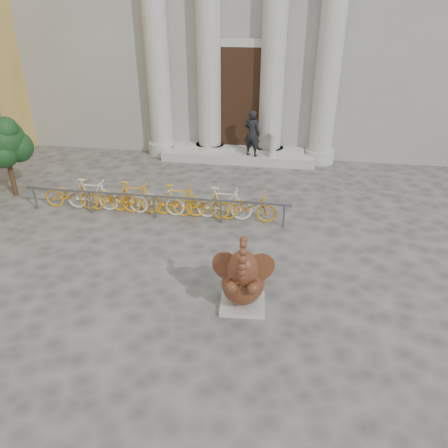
% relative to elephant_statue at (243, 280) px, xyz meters
% --- Properties ---
extents(ground, '(80.00, 80.00, 0.00)m').
position_rel_elephant_statue_xyz_m(ground, '(-1.31, -0.24, -0.68)').
color(ground, '#474442').
rests_on(ground, ground).
extents(entrance_steps, '(6.00, 1.20, 0.36)m').
position_rel_elephant_statue_xyz_m(entrance_steps, '(-1.31, 9.16, -0.50)').
color(entrance_steps, '#A8A59E').
rests_on(entrance_steps, ground).
extents(elephant_statue, '(1.26, 1.42, 1.88)m').
position_rel_elephant_statue_xyz_m(elephant_statue, '(0.00, 0.00, 0.00)').
color(elephant_statue, '#A8A59E').
rests_on(elephant_statue, ground).
extents(bike_rack, '(8.00, 0.53, 1.00)m').
position_rel_elephant_statue_xyz_m(bike_rack, '(-3.09, 4.00, -0.18)').
color(bike_rack, slate).
rests_on(bike_rack, ground).
extents(tree, '(1.52, 1.39, 2.64)m').
position_rel_elephant_statue_xyz_m(tree, '(-8.12, 4.61, 1.16)').
color(tree, '#332114').
rests_on(tree, ground).
extents(pedestrian, '(0.74, 0.59, 1.76)m').
position_rel_elephant_statue_xyz_m(pedestrian, '(-0.73, 8.81, 0.56)').
color(pedestrian, black).
rests_on(pedestrian, entrance_steps).
extents(balustrade_post, '(0.38, 0.38, 0.92)m').
position_rel_elephant_statue_xyz_m(balustrade_post, '(0.07, 8.86, 0.10)').
color(balustrade_post, '#A8A59E').
rests_on(balustrade_post, entrance_steps).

